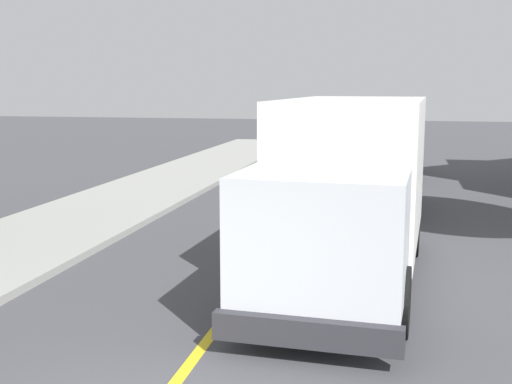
{
  "coord_description": "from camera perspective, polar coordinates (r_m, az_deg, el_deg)",
  "views": [
    {
      "loc": [
        2.46,
        -5.02,
        3.47
      ],
      "look_at": [
        -0.2,
        7.28,
        1.4
      ],
      "focal_mm": 46.17,
      "sensor_mm": 36.0,
      "label": 1
    }
  ],
  "objects": [
    {
      "name": "parked_car_mid",
      "position": [
        25.25,
        10.71,
        3.08
      ],
      "size": [
        1.88,
        4.43,
        1.67
      ],
      "color": "black",
      "rests_on": "ground"
    },
    {
      "name": "box_truck",
      "position": [
        11.7,
        8.06,
        0.88
      ],
      "size": [
        2.79,
        7.3,
        3.2
      ],
      "color": "silver",
      "rests_on": "ground"
    },
    {
      "name": "parked_car_near",
      "position": [
        19.01,
        9.96,
        1.1
      ],
      "size": [
        1.93,
        4.45,
        1.67
      ],
      "color": "#B7B7BC",
      "rests_on": "ground"
    },
    {
      "name": "centre_line_yellow",
      "position": [
        15.61,
        2.86,
        -3.5
      ],
      "size": [
        0.16,
        56.0,
        0.01
      ],
      "primitive_type": "cube",
      "color": "gold",
      "rests_on": "ground"
    },
    {
      "name": "parked_car_far",
      "position": [
        32.04,
        11.61,
        4.35
      ],
      "size": [
        1.86,
        4.42,
        1.67
      ],
      "color": "silver",
      "rests_on": "ground"
    }
  ]
}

